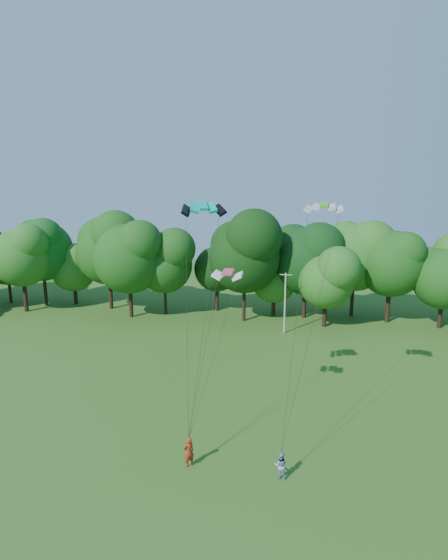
# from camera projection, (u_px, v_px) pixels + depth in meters

# --- Properties ---
(ground) EXTENTS (160.00, 160.00, 0.00)m
(ground) POSITION_uv_depth(u_px,v_px,m) (198.00, 516.00, 22.80)
(ground) COLOR #315C19
(ground) RESTS_ON ground
(utility_pole) EXTENTS (1.44, 0.19, 7.18)m
(utility_pole) POSITION_uv_depth(u_px,v_px,m) (285.00, 302.00, 50.58)
(utility_pole) COLOR #B7B5AD
(utility_pole) RESTS_ON ground
(kite_flyer_left) EXTENTS (0.83, 0.81, 1.91)m
(kite_flyer_left) POSITION_uv_depth(u_px,v_px,m) (189.00, 452.00, 26.70)
(kite_flyer_left) COLOR #B32E17
(kite_flyer_left) RESTS_ON ground
(kite_flyer_right) EXTENTS (0.80, 0.63, 1.64)m
(kite_flyer_right) POSITION_uv_depth(u_px,v_px,m) (281.00, 465.00, 25.65)
(kite_flyer_right) COLOR #909FC8
(kite_flyer_right) RESTS_ON ground
(kite_teal) EXTENTS (3.01, 2.15, 0.67)m
(kite_teal) POSITION_uv_depth(u_px,v_px,m) (203.00, 205.00, 28.17)
(kite_teal) COLOR #05A99F
(kite_teal) RESTS_ON ground
(kite_green) EXTENTS (2.57, 1.36, 0.39)m
(kite_green) POSITION_uv_depth(u_px,v_px,m) (324.00, 205.00, 28.18)
(kite_green) COLOR #44C31D
(kite_green) RESTS_ON ground
(kite_pink) EXTENTS (2.12, 1.15, 0.33)m
(kite_pink) POSITION_uv_depth(u_px,v_px,m) (228.00, 272.00, 28.86)
(kite_pink) COLOR #DD3D6E
(kite_pink) RESTS_ON ground
(tree_back_west) EXTENTS (9.40, 9.40, 13.67)m
(tree_back_west) POSITION_uv_depth(u_px,v_px,m) (42.00, 247.00, 61.32)
(tree_back_west) COLOR #342415
(tree_back_west) RESTS_ON ground
(tree_back_center) EXTENTS (9.60, 9.60, 13.96)m
(tree_back_center) POSITION_uv_depth(u_px,v_px,m) (306.00, 252.00, 55.67)
(tree_back_center) COLOR black
(tree_back_center) RESTS_ON ground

